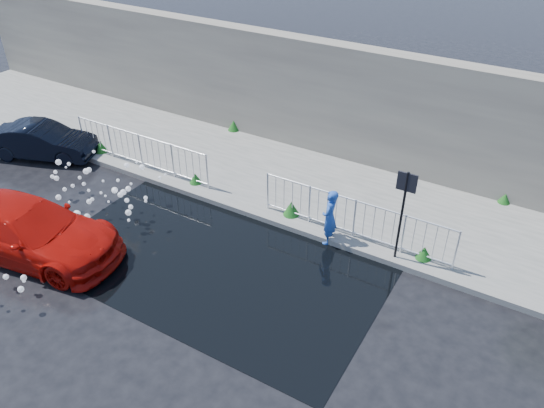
% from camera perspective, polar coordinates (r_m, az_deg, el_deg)
% --- Properties ---
extents(ground, '(90.00, 90.00, 0.00)m').
position_cam_1_polar(ground, '(12.67, -10.30, -7.68)').
color(ground, black).
rests_on(ground, ground).
extents(pavement, '(30.00, 4.00, 0.15)m').
position_cam_1_polar(pavement, '(15.91, 1.06, 2.77)').
color(pavement, '#5C5D58').
rests_on(pavement, ground).
extents(curb, '(30.00, 0.25, 0.16)m').
position_cam_1_polar(curb, '(14.48, -2.86, -0.74)').
color(curb, '#5C5D58').
rests_on(curb, ground).
extents(retaining_wall, '(30.00, 0.60, 3.50)m').
position_cam_1_polar(retaining_wall, '(16.84, 4.90, 11.43)').
color(retaining_wall, '#665F56').
rests_on(retaining_wall, pavement).
extents(puddle, '(8.00, 5.00, 0.01)m').
position_cam_1_polar(puddle, '(12.99, -5.80, -5.96)').
color(puddle, black).
rests_on(puddle, ground).
extents(sign_post, '(0.45, 0.06, 2.50)m').
position_cam_1_polar(sign_post, '(12.20, 13.98, 0.18)').
color(sign_post, black).
rests_on(sign_post, ground).
extents(railing_left, '(5.05, 0.05, 1.10)m').
position_cam_1_polar(railing_left, '(16.60, -13.98, 5.72)').
color(railing_left, silver).
rests_on(railing_left, pavement).
extents(railing_right, '(5.05, 0.05, 1.10)m').
position_cam_1_polar(railing_right, '(13.24, 8.87, -1.40)').
color(railing_right, silver).
rests_on(railing_right, pavement).
extents(weeds, '(12.17, 3.93, 0.41)m').
position_cam_1_polar(weeds, '(15.49, -0.91, 2.92)').
color(weeds, '#134A16').
rests_on(weeds, pavement).
extents(water_spray, '(3.58, 5.57, 1.05)m').
position_cam_1_polar(water_spray, '(14.48, -21.17, -0.41)').
color(water_spray, white).
rests_on(water_spray, ground).
extents(red_car, '(4.99, 2.68, 1.38)m').
position_cam_1_polar(red_car, '(14.02, -24.78, -2.54)').
color(red_car, '#AC0D06').
rests_on(red_car, ground).
extents(dark_car, '(3.59, 2.30, 1.12)m').
position_cam_1_polar(dark_car, '(18.51, -23.46, 6.24)').
color(dark_car, black).
rests_on(dark_car, ground).
extents(person, '(0.42, 0.59, 1.51)m').
position_cam_1_polar(person, '(13.12, 6.21, -1.44)').
color(person, '#234FB1').
rests_on(person, ground).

